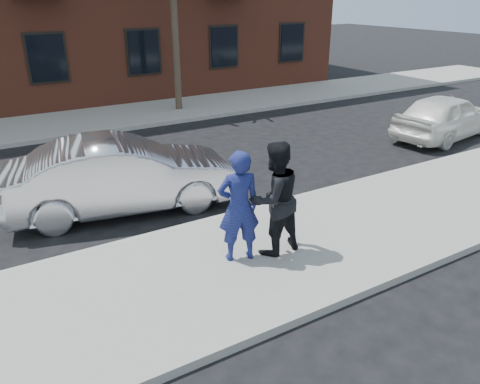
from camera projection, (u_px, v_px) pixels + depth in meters
ground at (200, 273)px, 8.13m from camera, size 100.00×100.00×0.00m
near_sidewalk at (207, 276)px, 7.91m from camera, size 50.00×3.50×0.15m
near_curb at (166, 233)px, 9.33m from camera, size 50.00×0.10×0.15m
far_sidewalk at (63, 124)px, 16.98m from camera, size 50.00×3.50×0.15m
far_curb at (74, 136)px, 15.56m from camera, size 50.00×0.10×0.15m
silver_sedan at (123, 175)px, 10.21m from camera, size 5.17×2.57×1.63m
white_car at (446, 116)px, 15.36m from camera, size 4.51×2.33×1.47m
man_hoodie at (239, 207)px, 7.92m from camera, size 0.83×0.66×2.00m
man_peacoat at (275, 199)px, 8.14m from camera, size 1.06×0.85×2.07m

